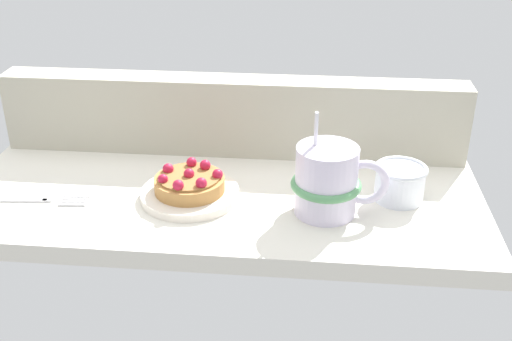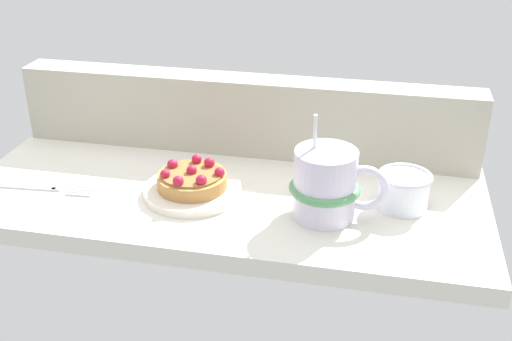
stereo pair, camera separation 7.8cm
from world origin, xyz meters
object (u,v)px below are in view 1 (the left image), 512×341
(coffee_mug, at_px, (328,181))
(dessert_fork, at_px, (26,199))
(dessert_plate, at_px, (190,194))
(sugar_bowl, at_px, (400,181))
(raspberry_tart, at_px, (190,182))

(coffee_mug, bearing_deg, dessert_fork, -178.35)
(dessert_plate, distance_m, sugar_bowl, 0.27)
(coffee_mug, bearing_deg, dessert_plate, 173.98)
(dessert_fork, bearing_deg, dessert_plate, 8.10)
(sugar_bowl, bearing_deg, dessert_plate, -174.24)
(dessert_plate, height_order, raspberry_tart, raspberry_tart)
(dessert_plate, bearing_deg, raspberry_tart, -31.71)
(raspberry_tart, relative_size, coffee_mug, 0.68)
(dessert_plate, distance_m, dessert_fork, 0.21)
(coffee_mug, distance_m, sugar_bowl, 0.11)
(raspberry_tart, height_order, coffee_mug, coffee_mug)
(dessert_plate, distance_m, raspberry_tart, 0.02)
(dessert_plate, xyz_separation_m, raspberry_tart, (0.00, -0.00, 0.02))
(sugar_bowl, bearing_deg, dessert_fork, -173.22)
(raspberry_tart, bearing_deg, sugar_bowl, 5.77)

